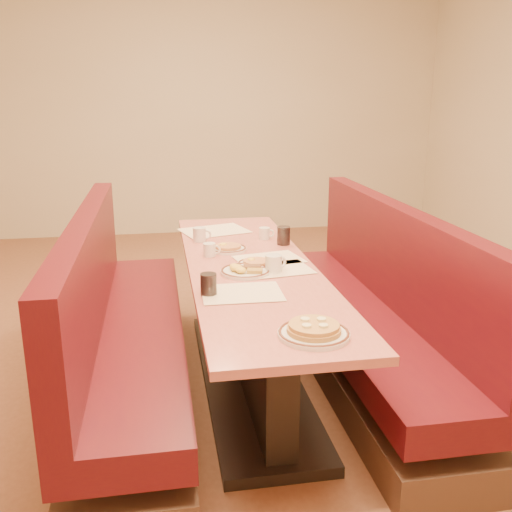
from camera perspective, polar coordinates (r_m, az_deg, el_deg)
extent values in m
plane|color=#9E6647|center=(3.51, -0.51, -12.66)|extent=(8.00, 8.00, 0.00)
cube|color=beige|center=(7.06, -5.98, 13.58)|extent=(6.00, 0.04, 2.80)
cube|color=black|center=(3.50, -0.51, -12.23)|extent=(0.55, 1.88, 0.06)
cube|color=black|center=(3.35, -0.52, -7.33)|extent=(0.15, 1.75, 0.71)
cube|color=#D66E63|center=(3.22, -0.54, -1.20)|extent=(0.70, 2.50, 0.04)
cube|color=#4C3326|center=(3.43, -11.95, -11.86)|extent=(0.55, 2.50, 0.20)
cube|color=#510D12|center=(3.32, -12.22, -7.72)|extent=(0.55, 2.50, 0.16)
cube|color=#510D12|center=(3.20, -16.45, -1.61)|extent=(0.12, 2.50, 0.60)
cube|color=#4C3326|center=(3.62, 10.26, -10.20)|extent=(0.55, 2.50, 0.20)
cube|color=#510D12|center=(3.51, 10.47, -6.24)|extent=(0.55, 2.50, 0.16)
cube|color=#510D12|center=(3.47, 14.12, -0.11)|extent=(0.12, 2.50, 0.60)
cube|color=#FFE5C7|center=(2.76, -1.41, -3.69)|extent=(0.39, 0.30, 0.00)
cube|color=#FFE5C7|center=(3.12, 1.99, -1.31)|extent=(0.41, 0.33, 0.00)
cube|color=#FFE5C7|center=(4.01, -4.19, 2.55)|extent=(0.52, 0.44, 0.00)
cube|color=#FFE5C7|center=(3.31, 1.29, -0.31)|extent=(0.42, 0.35, 0.00)
cylinder|color=white|center=(2.30, 5.79, -7.80)|extent=(0.29, 0.29, 0.02)
torus|color=#5F2C1C|center=(2.29, 5.80, -7.58)|extent=(0.28, 0.28, 0.01)
cylinder|color=#C57D46|center=(2.29, 5.81, -7.35)|extent=(0.22, 0.22, 0.02)
cylinder|color=#C57D46|center=(2.28, 5.82, -6.94)|extent=(0.20, 0.20, 0.02)
cylinder|color=#F9E6A2|center=(2.31, 6.56, -6.31)|extent=(0.04, 0.04, 0.01)
cylinder|color=#F9E6A2|center=(2.30, 4.93, -6.33)|extent=(0.04, 0.04, 0.01)
cylinder|color=#F9E6A2|center=(2.24, 5.08, -6.97)|extent=(0.04, 0.04, 0.01)
cylinder|color=#F9E6A2|center=(2.25, 6.75, -6.94)|extent=(0.04, 0.04, 0.01)
cylinder|color=white|center=(3.06, -1.06, -1.58)|extent=(0.27, 0.27, 0.02)
torus|color=#5F2C1C|center=(3.06, -1.06, -1.43)|extent=(0.26, 0.26, 0.01)
ellipsoid|color=yellow|center=(3.04, -1.99, -1.19)|extent=(0.07, 0.07, 0.04)
ellipsoid|color=yellow|center=(3.01, -1.51, -1.43)|extent=(0.06, 0.06, 0.03)
ellipsoid|color=yellow|center=(3.08, -2.19, -1.04)|extent=(0.05, 0.05, 0.03)
cylinder|color=brown|center=(3.07, -0.42, -1.14)|extent=(0.10, 0.03, 0.02)
cylinder|color=brown|center=(3.10, -0.38, -0.99)|extent=(0.10, 0.03, 0.02)
cube|color=gold|center=(3.02, -0.13, -1.49)|extent=(0.09, 0.07, 0.02)
cylinder|color=white|center=(3.19, 0.04, -0.85)|extent=(0.21, 0.21, 0.02)
torus|color=#5F2C1C|center=(3.19, 0.04, -0.72)|extent=(0.21, 0.21, 0.01)
cylinder|color=#CF8649|center=(3.19, 0.04, -0.56)|extent=(0.15, 0.15, 0.02)
ellipsoid|color=yellow|center=(3.20, -0.49, -0.38)|extent=(0.04, 0.04, 0.02)
cylinder|color=white|center=(3.50, -2.80, 0.67)|extent=(0.23, 0.23, 0.02)
torus|color=#5F2C1C|center=(3.50, -2.80, 0.81)|extent=(0.22, 0.22, 0.01)
cylinder|color=#CF8649|center=(3.50, -2.81, 0.95)|extent=(0.16, 0.16, 0.02)
ellipsoid|color=yellow|center=(3.51, -3.30, 1.13)|extent=(0.05, 0.05, 0.02)
cylinder|color=white|center=(3.07, 1.76, -0.78)|extent=(0.09, 0.09, 0.10)
torus|color=white|center=(3.09, 2.50, -0.64)|extent=(0.07, 0.04, 0.07)
cylinder|color=black|center=(3.05, 1.77, -0.03)|extent=(0.08, 0.08, 0.01)
cylinder|color=white|center=(3.38, -4.69, 0.63)|extent=(0.07, 0.07, 0.08)
torus|color=white|center=(3.38, -4.03, 0.63)|extent=(0.06, 0.02, 0.06)
cylinder|color=black|center=(3.38, -4.71, 1.19)|extent=(0.06, 0.06, 0.01)
cylinder|color=white|center=(3.77, 0.85, 2.28)|extent=(0.07, 0.07, 0.08)
torus|color=white|center=(3.77, 1.44, 2.27)|extent=(0.06, 0.02, 0.06)
cylinder|color=black|center=(3.77, 0.85, 2.78)|extent=(0.06, 0.06, 0.01)
cylinder|color=white|center=(3.74, -5.67, 2.16)|extent=(0.08, 0.08, 0.09)
torus|color=white|center=(3.73, -4.98, 2.16)|extent=(0.07, 0.03, 0.06)
cylinder|color=black|center=(3.73, -5.69, 2.74)|extent=(0.07, 0.07, 0.01)
cylinder|color=black|center=(2.73, -4.77, -2.86)|extent=(0.07, 0.07, 0.11)
cylinder|color=silver|center=(2.73, -4.77, -2.84)|extent=(0.08, 0.08, 0.11)
cylinder|color=black|center=(3.64, 2.77, 2.04)|extent=(0.08, 0.08, 0.11)
cylinder|color=silver|center=(3.64, 2.77, 2.06)|extent=(0.08, 0.08, 0.12)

